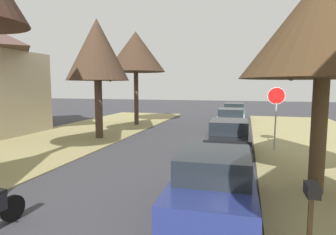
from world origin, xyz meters
The scene contains 9 objects.
stop_sign_far centered at (4.51, 14.36, 2.20)m, with size 0.81×0.25×2.97m.
street_tree_right_mid_a centered at (5.14, 8.92, 4.73)m, with size 4.47×4.47×6.19m.
street_tree_left_mid_b centered at (-5.10, 14.96, 5.07)m, with size 3.55×3.55×6.81m.
street_tree_left_far centered at (-5.16, 20.96, 5.66)m, with size 4.56×4.56×7.17m.
parked_sedan_navy centered at (2.49, 6.86, 0.72)m, with size 2.05×4.45×1.57m.
parked_sedan_black centered at (2.45, 13.09, 0.72)m, with size 2.05×4.45×1.57m.
parked_sedan_white centered at (2.19, 19.59, 0.72)m, with size 2.05×4.45×1.57m.
parked_sedan_green centered at (2.13, 25.79, 0.72)m, with size 2.05×4.45×1.57m.
curbside_mailbox centered at (4.35, 5.72, 1.06)m, with size 0.22×0.44×1.27m.
Camera 1 is at (3.15, 0.25, 3.09)m, focal length 30.22 mm.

